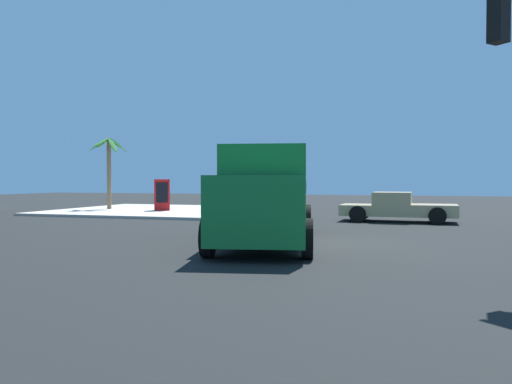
{
  "coord_description": "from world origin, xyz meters",
  "views": [
    {
      "loc": [
        -14.99,
        -2.66,
        1.93
      ],
      "look_at": [
        -0.41,
        1.76,
        1.57
      ],
      "focal_mm": 34.38,
      "sensor_mm": 36.0,
      "label": 1
    }
  ],
  "objects": [
    {
      "name": "ground_plane",
      "position": [
        0.0,
        0.0,
        0.0
      ],
      "size": [
        100.0,
        100.0,
        0.0
      ],
      "primitive_type": "plane",
      "color": "black"
    },
    {
      "name": "sidewalk_corner_far",
      "position": [
        12.15,
        12.15,
        0.07
      ],
      "size": [
        11.05,
        11.05,
        0.14
      ],
      "primitive_type": "cube",
      "color": "#B2ADA0",
      "rests_on": "ground"
    },
    {
      "name": "delivery_truck",
      "position": [
        0.08,
        1.5,
        1.52
      ],
      "size": [
        8.7,
        4.21,
        2.92
      ],
      "color": "#146B2D",
      "rests_on": "ground"
    },
    {
      "name": "pickup_tan",
      "position": [
        8.71,
        -2.32,
        0.73
      ],
      "size": [
        2.42,
        5.27,
        1.38
      ],
      "color": "tan",
      "rests_on": "ground"
    },
    {
      "name": "vending_machine_red",
      "position": [
        11.31,
        11.18,
        1.07
      ],
      "size": [
        1.08,
        1.14,
        1.85
      ],
      "color": "red",
      "rests_on": "sidewalk_corner_far"
    },
    {
      "name": "palm_tree_far",
      "position": [
        11.74,
        15.11,
        3.19
      ],
      "size": [
        2.68,
        2.46,
        4.49
      ],
      "color": "#7A6647",
      "rests_on": "sidewalk_corner_far"
    }
  ]
}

